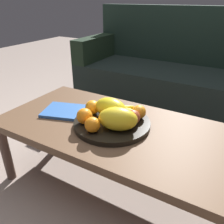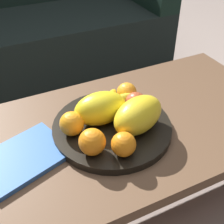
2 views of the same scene
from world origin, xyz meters
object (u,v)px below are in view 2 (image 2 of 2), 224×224
(coffee_table, at_px, (117,137))
(orange_right, at_px, (72,124))
(couch, at_px, (25,30))
(magazine, at_px, (23,158))
(orange_left, at_px, (127,93))
(apple_front, at_px, (136,103))
(melon_smaller_beside, at_px, (100,108))
(orange_front, at_px, (124,144))
(fruit_bowl, at_px, (112,127))
(banana_bunch, at_px, (111,104))
(orange_back, at_px, (92,142))
(melon_large_front, at_px, (138,115))

(coffee_table, xyz_separation_m, orange_right, (-0.15, 0.01, 0.10))
(couch, distance_m, magazine, 1.20)
(orange_left, bearing_deg, apple_front, -91.99)
(couch, relative_size, apple_front, 23.47)
(melon_smaller_beside, height_order, orange_right, melon_smaller_beside)
(orange_right, xyz_separation_m, apple_front, (0.23, 0.01, -0.00))
(coffee_table, xyz_separation_m, orange_front, (-0.05, -0.14, 0.10))
(coffee_table, height_order, fruit_bowl, fruit_bowl)
(magazine, bearing_deg, melon_smaller_beside, -10.52)
(orange_right, height_order, magazine, orange_right)
(coffee_table, relative_size, orange_right, 16.13)
(coffee_table, height_order, couch, couch)
(orange_front, bearing_deg, banana_bunch, 74.35)
(orange_back, bearing_deg, melon_large_front, 10.84)
(fruit_bowl, bearing_deg, orange_back, -140.40)
(coffee_table, height_order, banana_bunch, banana_bunch)
(melon_large_front, bearing_deg, orange_right, 159.78)
(orange_front, height_order, apple_front, apple_front)
(couch, distance_m, orange_right, 1.16)
(coffee_table, xyz_separation_m, fruit_bowl, (-0.02, -0.01, 0.05))
(melon_smaller_beside, bearing_deg, orange_right, -171.66)
(orange_right, distance_m, magazine, 0.17)
(coffee_table, xyz_separation_m, banana_bunch, (0.01, 0.05, 0.10))
(coffee_table, xyz_separation_m, couch, (-0.05, 1.16, -0.05))
(banana_bunch, bearing_deg, orange_left, 23.53)
(melon_smaller_beside, xyz_separation_m, orange_back, (-0.08, -0.12, -0.01))
(apple_front, bearing_deg, banana_bunch, 155.13)
(fruit_bowl, height_order, orange_front, orange_front)
(magazine, bearing_deg, couch, 59.56)
(orange_left, distance_m, orange_back, 0.27)
(couch, bearing_deg, orange_front, -89.97)
(fruit_bowl, distance_m, melon_large_front, 0.11)
(melon_large_front, bearing_deg, couch, 94.22)
(coffee_table, bearing_deg, magazine, -178.15)
(coffee_table, bearing_deg, orange_left, 46.86)
(orange_left, bearing_deg, melon_smaller_beside, -153.71)
(melon_smaller_beside, height_order, apple_front, melon_smaller_beside)
(coffee_table, height_order, orange_front, orange_front)
(melon_large_front, distance_m, apple_front, 0.09)
(orange_front, height_order, magazine, orange_front)
(orange_back, xyz_separation_m, apple_front, (0.20, 0.11, -0.00))
(magazine, bearing_deg, orange_left, -3.92)
(melon_large_front, bearing_deg, apple_front, 64.62)
(coffee_table, height_order, melon_large_front, melon_large_front)
(couch, height_order, orange_front, couch)
(melon_large_front, bearing_deg, orange_left, 74.71)
(orange_right, bearing_deg, fruit_bowl, -7.07)
(fruit_bowl, xyz_separation_m, orange_back, (-0.10, -0.09, 0.05))
(melon_large_front, xyz_separation_m, magazine, (-0.35, 0.05, -0.07))
(fruit_bowl, relative_size, orange_right, 5.06)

